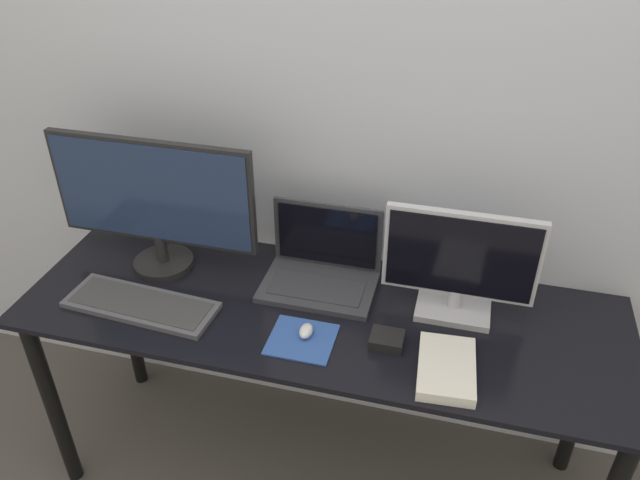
# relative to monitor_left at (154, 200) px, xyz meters

# --- Properties ---
(wall_back) EXTENTS (7.00, 0.05, 2.50)m
(wall_back) POSITION_rel_monitor_left_xyz_m (0.55, 0.27, 0.27)
(wall_back) COLOR silver
(wall_back) RESTS_ON ground_plane
(desk) EXTENTS (1.78, 0.59, 0.74)m
(desk) POSITION_rel_monitor_left_xyz_m (0.55, -0.09, -0.35)
(desk) COLOR black
(desk) RESTS_ON ground_plane
(monitor_left) EXTENTS (0.65, 0.19, 0.44)m
(monitor_left) POSITION_rel_monitor_left_xyz_m (0.00, 0.00, 0.00)
(monitor_left) COLOR black
(monitor_left) RESTS_ON desk
(monitor_right) EXTENTS (0.43, 0.15, 0.33)m
(monitor_right) POSITION_rel_monitor_left_xyz_m (0.93, -0.00, -0.07)
(monitor_right) COLOR #B2B2B7
(monitor_right) RESTS_ON desk
(laptop) EXTENTS (0.34, 0.23, 0.24)m
(laptop) POSITION_rel_monitor_left_xyz_m (0.52, 0.04, -0.18)
(laptop) COLOR #333338
(laptop) RESTS_ON desk
(keyboard) EXTENTS (0.47, 0.19, 0.02)m
(keyboard) POSITION_rel_monitor_left_xyz_m (0.03, -0.22, -0.23)
(keyboard) COLOR #4C4C51
(keyboard) RESTS_ON desk
(mousepad) EXTENTS (0.18, 0.17, 0.00)m
(mousepad) POSITION_rel_monitor_left_xyz_m (0.53, -0.23, -0.24)
(mousepad) COLOR #2D519E
(mousepad) RESTS_ON desk
(mouse) EXTENTS (0.04, 0.06, 0.03)m
(mouse) POSITION_rel_monitor_left_xyz_m (0.54, -0.21, -0.22)
(mouse) COLOR silver
(mouse) RESTS_ON mousepad
(book) EXTENTS (0.16, 0.24, 0.03)m
(book) POSITION_rel_monitor_left_xyz_m (0.93, -0.26, -0.22)
(book) COLOR silver
(book) RESTS_ON desk
(power_brick) EXTENTS (0.09, 0.08, 0.03)m
(power_brick) POSITION_rel_monitor_left_xyz_m (0.76, -0.19, -0.22)
(power_brick) COLOR black
(power_brick) RESTS_ON desk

